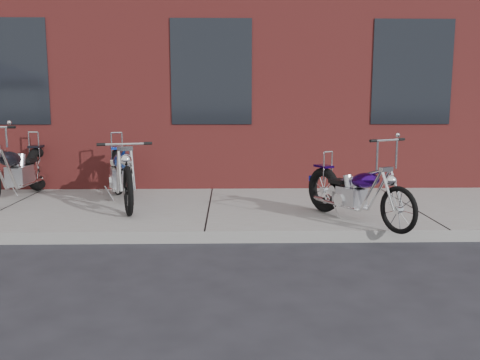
{
  "coord_description": "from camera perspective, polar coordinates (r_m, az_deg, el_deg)",
  "views": [
    {
      "loc": [
        0.3,
        -5.96,
        1.72
      ],
      "look_at": [
        0.45,
        0.8,
        0.65
      ],
      "focal_mm": 38.0,
      "sensor_mm": 36.0,
      "label": 1
    }
  ],
  "objects": [
    {
      "name": "chopper_blue",
      "position": [
        7.94,
        -13.12,
        0.5
      ],
      "size": [
        0.88,
        2.33,
        1.04
      ],
      "rotation": [
        0.0,
        0.0,
        -1.27
      ],
      "color": "black",
      "rests_on": "sidewalk"
    },
    {
      "name": "building_brick",
      "position": [
        14.15,
        -2.59,
        18.22
      ],
      "size": [
        22.0,
        10.0,
        8.0
      ],
      "primitive_type": "cube",
      "color": "maroon",
      "rests_on": "ground"
    },
    {
      "name": "chopper_third",
      "position": [
        8.83,
        -23.76,
        0.77
      ],
      "size": [
        0.58,
        2.37,
        1.2
      ],
      "rotation": [
        0.0,
        0.0,
        -1.63
      ],
      "color": "black",
      "rests_on": "sidewalk"
    },
    {
      "name": "ground",
      "position": [
        6.21,
        -3.99,
        -7.13
      ],
      "size": [
        120.0,
        120.0,
        0.0
      ],
      "primitive_type": "plane",
      "color": "#2A2930",
      "rests_on": "ground"
    },
    {
      "name": "sidewalk",
      "position": [
        7.64,
        -3.47,
        -3.48
      ],
      "size": [
        22.0,
        3.0,
        0.15
      ],
      "primitive_type": "cube",
      "color": "slate",
      "rests_on": "ground"
    },
    {
      "name": "chopper_purple",
      "position": [
        6.78,
        12.81,
        -1.54
      ],
      "size": [
        1.03,
        1.79,
        1.11
      ],
      "rotation": [
        0.0,
        0.0,
        -1.08
      ],
      "color": "black",
      "rests_on": "sidewalk"
    }
  ]
}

